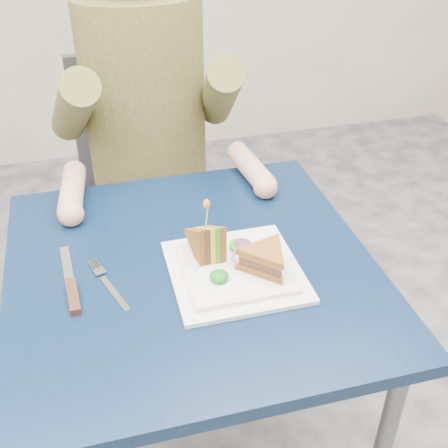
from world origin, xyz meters
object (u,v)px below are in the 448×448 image
object	(u,v)px
fork	(109,285)
knife	(72,290)
plate	(235,270)
chair	(148,179)
table	(193,293)
sandwich_flat	(266,259)
diner	(144,80)
sandwich_upright	(207,243)

from	to	relation	value
fork	knife	world-z (taller)	knife
knife	plate	bearing A→B (deg)	-4.37
chair	fork	xyz separation A→B (m)	(-0.17, -0.73, 0.19)
table	sandwich_flat	size ratio (longest dim) A/B	4.43
chair	sandwich_flat	bearing A→B (deg)	-80.20
diner	knife	world-z (taller)	diner
table	sandwich_upright	xyz separation A→B (m)	(0.03, -0.01, 0.13)
sandwich_flat	knife	distance (m)	0.38
sandwich_flat	sandwich_upright	size ratio (longest dim) A/B	1.41
sandwich_upright	table	bearing A→B (deg)	169.24
sandwich_flat	diner	bearing A→B (deg)	101.41
diner	knife	size ratio (longest dim) A/B	3.36
table	chair	size ratio (longest dim) A/B	0.81
plate	sandwich_flat	world-z (taller)	sandwich_flat
chair	diner	size ratio (longest dim) A/B	1.25
table	plate	size ratio (longest dim) A/B	2.88
plate	sandwich_flat	bearing A→B (deg)	-24.44
chair	knife	bearing A→B (deg)	-108.32
chair	fork	distance (m)	0.77
chair	plate	world-z (taller)	chair
table	sandwich_upright	world-z (taller)	sandwich_upright
knife	chair	bearing A→B (deg)	71.68
sandwich_upright	fork	distance (m)	0.21
plate	knife	bearing A→B (deg)	175.63
sandwich_flat	chair	bearing A→B (deg)	99.80
plate	fork	distance (m)	0.25
plate	sandwich_upright	size ratio (longest dim) A/B	2.16
diner	knife	xyz separation A→B (m)	(-0.24, -0.62, -0.18)
table	sandwich_upright	distance (m)	0.14
fork	knife	size ratio (longest dim) A/B	0.79
chair	sandwich_flat	xyz separation A→B (m)	(0.13, -0.78, 0.23)
diner	sandwich_upright	xyz separation A→B (m)	(0.03, -0.60, -0.13)
plate	sandwich_upright	bearing A→B (deg)	135.64
chair	table	bearing A→B (deg)	-90.00
diner	plate	world-z (taller)	diner
sandwich_flat	fork	world-z (taller)	sandwich_flat
chair	diner	bearing A→B (deg)	-90.00
sandwich_flat	sandwich_upright	world-z (taller)	sandwich_upright
chair	sandwich_upright	xyz separation A→B (m)	(0.03, -0.71, 0.24)
sandwich_upright	knife	distance (m)	0.28
diner	plate	distance (m)	0.67
diner	fork	bearing A→B (deg)	-105.45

